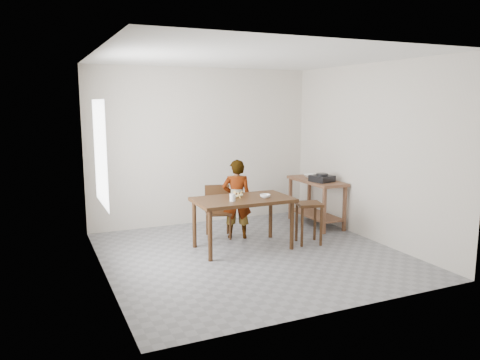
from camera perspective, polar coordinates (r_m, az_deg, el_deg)
name	(u,v)px	position (r m, az deg, el deg)	size (l,w,h in m)	color
floor	(252,256)	(6.68, 1.42, -9.19)	(4.00, 4.00, 0.04)	slate
ceiling	(252,56)	(6.35, 1.53, 14.92)	(4.00, 4.00, 0.04)	white
wall_back	(202,146)	(8.23, -4.64, 4.10)	(4.00, 0.04, 2.70)	beige
wall_front	(342,182)	(4.65, 12.30, -0.23)	(4.00, 0.04, 2.70)	beige
wall_left	(99,167)	(5.80, -16.84, 1.47)	(0.04, 4.00, 2.70)	beige
wall_right	(370,153)	(7.47, 15.62, 3.24)	(0.04, 4.00, 2.70)	beige
window_pane	(100,153)	(5.98, -16.69, 3.16)	(0.02, 1.10, 1.30)	white
dining_table	(243,223)	(6.82, 0.35, -5.31)	(1.40, 0.80, 0.75)	#392110
prep_counter	(316,202)	(8.23, 9.26, -2.68)	(0.50, 1.20, 0.80)	brown
child	(237,199)	(7.29, -0.41, -2.34)	(0.46, 0.30, 1.25)	silver
dining_chair	(218,212)	(7.38, -2.66, -3.94)	(0.39, 0.39, 0.81)	#392110
stool	(309,223)	(7.16, 8.37, -5.21)	(0.36, 0.36, 0.63)	#392110
glass_tumbler	(233,198)	(6.53, -0.91, -2.15)	(0.08, 0.08, 0.10)	white
small_bowl	(265,196)	(6.78, 3.08, -1.96)	(0.15, 0.15, 0.05)	white
banana	(238,195)	(6.77, -0.24, -1.90)	(0.18, 0.13, 0.06)	yellow
serving_bowl	(310,176)	(8.36, 8.54, 0.51)	(0.23, 0.23, 0.06)	white
gas_burner	(322,178)	(7.94, 9.96, 0.19)	(0.32, 0.32, 0.11)	black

